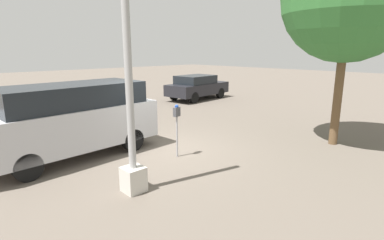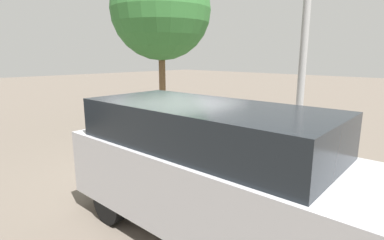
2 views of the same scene
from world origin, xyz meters
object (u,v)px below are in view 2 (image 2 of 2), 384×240
at_px(parking_meter_near, 198,124).
at_px(street_tree, 161,10).
at_px(lamp_post, 300,103).
at_px(parked_van, 207,167).

xyz_separation_m(parking_meter_near, street_tree, (-4.47, 2.64, 3.41)).
relative_size(lamp_post, street_tree, 0.85).
bearing_deg(parked_van, street_tree, 141.75).
relative_size(parking_meter_near, parked_van, 0.31).
xyz_separation_m(parking_meter_near, parked_van, (2.12, -2.07, 0.01)).
height_order(parking_meter_near, lamp_post, lamp_post).
relative_size(parked_van, street_tree, 0.75).
distance_m(parking_meter_near, lamp_post, 2.42).
distance_m(parking_meter_near, parked_van, 2.96).
bearing_deg(lamp_post, parking_meter_near, -155.03).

